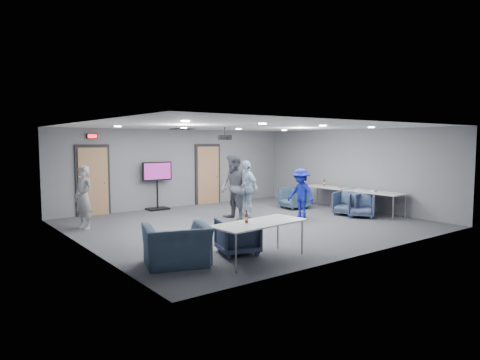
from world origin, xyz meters
TOP-DOWN VIEW (x-y plane):
  - floor at (0.00, 0.00)m, footprint 9.00×9.00m
  - ceiling at (0.00, 0.00)m, footprint 9.00×9.00m
  - wall_back at (0.00, 4.00)m, footprint 9.00×0.02m
  - wall_front at (0.00, -4.00)m, footprint 9.00×0.02m
  - wall_left at (-4.50, 0.00)m, footprint 0.02×8.00m
  - wall_right at (4.50, 0.00)m, footprint 0.02×8.00m
  - door_left at (-3.00, 3.95)m, footprint 1.06×0.17m
  - door_right at (1.20, 3.95)m, footprint 1.06×0.17m
  - exit_sign at (-3.00, 3.93)m, footprint 0.32×0.08m
  - hvac_diffuser at (-0.50, 2.80)m, footprint 0.60×0.60m
  - downlights at (0.00, 0.00)m, footprint 6.18×3.78m
  - person_a at (-3.90, 1.98)m, footprint 0.58×0.71m
  - person_b at (0.00, 0.67)m, footprint 0.74×0.95m
  - person_c at (0.74, 1.06)m, footprint 0.46×1.02m
  - person_d at (1.79, -0.26)m, footprint 0.62×1.00m
  - chair_right_a at (2.90, 1.18)m, footprint 0.88×0.86m
  - chair_right_b at (3.35, -0.76)m, footprint 1.00×0.98m
  - chair_right_c at (3.35, -1.26)m, footprint 1.08×1.08m
  - chair_front_a at (-2.15, -2.40)m, footprint 0.98×1.00m
  - chair_front_b at (-3.55, -2.40)m, footprint 1.42×1.32m
  - table_right_a at (4.00, 0.63)m, footprint 0.69×1.67m
  - table_right_b at (4.00, -1.27)m, footprint 0.78×1.88m
  - table_front_left at (-2.08, -3.00)m, footprint 2.05×1.02m
  - bottle_front at (-2.32, -2.91)m, footprint 0.07×0.07m
  - bottle_right at (4.20, 0.99)m, footprint 0.07×0.07m
  - snack_box at (4.14, 0.20)m, footprint 0.19×0.15m
  - wrapper at (3.98, -1.23)m, footprint 0.21×0.15m
  - tv_stand at (-0.94, 3.75)m, footprint 1.05×0.50m
  - projector at (-0.29, 0.71)m, footprint 0.44×0.41m

SIDE VIEW (x-z plane):
  - floor at x=0.00m, z-range 0.00..0.00m
  - chair_right_c at x=3.35m, z-range 0.00..0.71m
  - chair_right_b at x=3.35m, z-range 0.00..0.72m
  - chair_right_a at x=2.90m, z-range 0.00..0.73m
  - chair_front_a at x=-2.15m, z-range 0.00..0.73m
  - chair_front_b at x=-3.55m, z-range 0.00..0.76m
  - table_right_a at x=4.00m, z-range 0.32..1.05m
  - table_right_b at x=4.00m, z-range 0.32..1.05m
  - table_front_left at x=-2.08m, z-range 0.32..1.05m
  - person_d at x=1.79m, z-range 0.00..1.48m
  - snack_box at x=4.14m, z-range 0.73..0.77m
  - wrapper at x=3.98m, z-range 0.73..0.78m
  - bottle_front at x=-2.32m, z-range 0.70..0.95m
  - bottle_right at x=4.20m, z-range 0.70..0.95m
  - person_a at x=-3.90m, z-range 0.00..1.67m
  - person_c at x=0.74m, z-range 0.00..1.71m
  - tv_stand at x=-0.94m, z-range 0.11..1.72m
  - person_b at x=0.00m, z-range 0.00..1.93m
  - door_left at x=-3.00m, z-range -0.05..2.19m
  - door_right at x=1.20m, z-range -0.05..2.19m
  - wall_back at x=0.00m, z-range 0.00..2.70m
  - wall_front at x=0.00m, z-range 0.00..2.70m
  - wall_left at x=-4.50m, z-range 0.00..2.70m
  - wall_right at x=4.50m, z-range 0.00..2.70m
  - projector at x=-0.29m, z-range 2.22..2.58m
  - exit_sign at x=-3.00m, z-range 2.37..2.53m
  - downlights at x=0.00m, z-range 2.67..2.69m
  - hvac_diffuser at x=-0.50m, z-range 2.67..2.70m
  - ceiling at x=0.00m, z-range 2.70..2.70m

